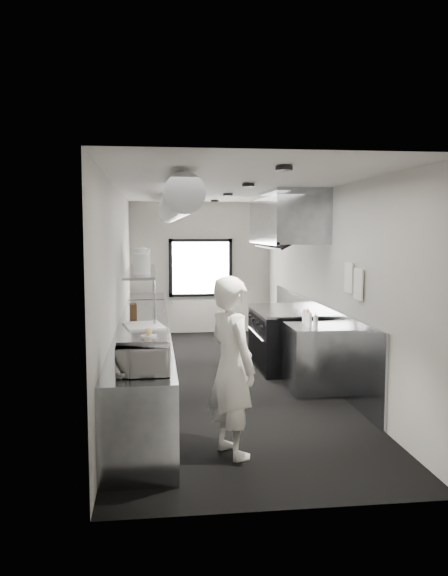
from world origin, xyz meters
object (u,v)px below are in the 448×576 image
object	(u,v)px
squeeze_bottle_d	(307,317)
squeeze_bottle_e	(304,317)
small_plate	(148,336)
exhaust_hood	(287,218)
squeeze_bottle_a	(316,322)
bottle_station	(312,358)
range	(282,338)
knife_block	(133,311)
pass_shelf	(142,272)
deli_tub_b	(128,349)
squeeze_bottle_b	(309,320)
line_cook	(232,366)
far_work_table	(147,318)
prep_counter	(144,360)
plate_stack_a	(142,264)
plate_stack_c	(142,259)
microwave	(143,360)
plate_stack_b	(142,260)
plate_stack_d	(140,257)
squeeze_bottle_c	(307,320)
deli_tub_a	(124,354)
cutting_board	(144,326)

from	to	relation	value
squeeze_bottle_d	squeeze_bottle_e	world-z (taller)	squeeze_bottle_d
small_plate	exhaust_hood	bearing A→B (deg)	41.57
squeeze_bottle_a	bottle_station	bearing A→B (deg)	81.90
range	knife_block	distance (m)	2.44
pass_shelf	deli_tub_b	distance (m)	3.25
squeeze_bottle_b	line_cook	bearing A→B (deg)	-123.57
far_work_table	squeeze_bottle_b	xyz separation A→B (m)	(2.22, -4.01, 0.55)
small_plate	squeeze_bottle_b	world-z (taller)	squeeze_bottle_b
prep_counter	plate_stack_a	bearing A→B (deg)	92.00
knife_block	plate_stack_c	world-z (taller)	plate_stack_c
microwave	plate_stack_a	world-z (taller)	plate_stack_a
plate_stack_b	squeeze_bottle_e	xyz separation A→B (m)	(2.29, -1.20, -0.76)
range	squeeze_bottle_d	distance (m)	1.33
prep_counter	plate_stack_d	bearing A→B (deg)	92.09
plate_stack_d	squeeze_bottle_c	xyz separation A→B (m)	(2.30, -2.38, -0.75)
plate_stack_b	plate_stack_d	distance (m)	0.86
plate_stack_c	squeeze_bottle_d	distance (m)	2.96
deli_tub_a	plate_stack_c	size ratio (longest dim) A/B	0.40
exhaust_hood	squeeze_bottle_a	size ratio (longest dim) A/B	11.90
squeeze_bottle_c	cutting_board	bearing A→B (deg)	173.08
bottle_station	far_work_table	size ratio (longest dim) A/B	0.75
squeeze_bottle_c	squeeze_bottle_e	xyz separation A→B (m)	(0.04, 0.31, -0.01)
range	knife_block	size ratio (longest dim) A/B	7.21
plate_stack_b	knife_block	bearing A→B (deg)	-103.92
squeeze_bottle_b	plate_stack_b	bearing A→B (deg)	144.64
plate_stack_a	cutting_board	bearing A→B (deg)	-87.02
line_cook	prep_counter	bearing A→B (deg)	-2.36
deli_tub_a	plate_stack_a	distance (m)	2.67
range	plate_stack_d	bearing A→B (deg)	157.12
squeeze_bottle_b	squeeze_bottle_d	distance (m)	0.29
plate_stack_c	plate_stack_d	world-z (taller)	plate_stack_d
deli_tub_b	plate_stack_d	xyz separation A→B (m)	(0.06, 3.86, 0.79)
far_work_table	deli_tub_b	distance (m)	5.42
microwave	knife_block	xyz separation A→B (m)	(-0.20, 3.39, -0.02)
prep_counter	small_plate	world-z (taller)	small_plate
bottle_station	squeeze_bottle_d	xyz separation A→B (m)	(-0.03, 0.18, 0.55)
microwave	squeeze_bottle_c	size ratio (longest dim) A/B	2.48
knife_block	far_work_table	bearing A→B (deg)	80.32
range	far_work_table	world-z (taller)	range
line_cook	deli_tub_b	world-z (taller)	line_cook
bottle_station	plate_stack_d	xyz separation A→B (m)	(-2.38, 2.36, 1.29)
deli_tub_a	plate_stack_c	distance (m)	3.69
squeeze_bottle_e	pass_shelf	bearing A→B (deg)	148.51
bottle_station	squeeze_bottle_a	distance (m)	0.61
cutting_board	plate_stack_a	bearing A→B (deg)	92.98
prep_counter	plate_stack_c	bearing A→B (deg)	91.43
bottle_station	squeeze_bottle_c	xyz separation A→B (m)	(-0.08, -0.02, 0.54)
microwave	squeeze_bottle_d	world-z (taller)	microwave
microwave	plate_stack_c	distance (m)	4.32
prep_counter	squeeze_bottle_a	bearing A→B (deg)	-11.69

